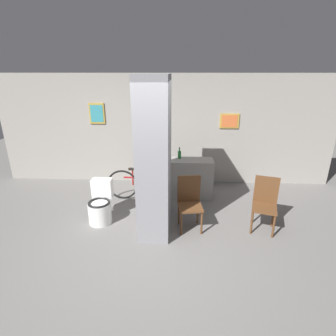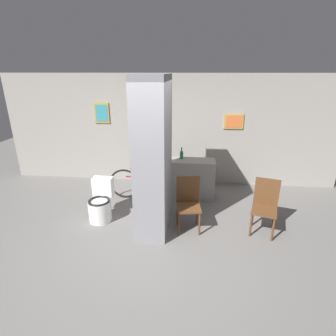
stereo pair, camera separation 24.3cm
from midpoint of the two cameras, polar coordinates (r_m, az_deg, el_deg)
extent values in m
plane|color=slate|center=(4.43, -4.34, -16.23)|extent=(14.00, 14.00, 0.00)
cube|color=gray|center=(6.32, -1.77, 8.14)|extent=(8.00, 0.06, 2.60)
cube|color=#B79338|center=(6.53, -16.27, 11.32)|extent=(0.36, 0.02, 0.48)
cube|color=teal|center=(6.51, -16.31, 11.30)|extent=(0.30, 0.01, 0.39)
cube|color=#B79338|center=(6.29, 12.14, 9.96)|extent=(0.44, 0.02, 0.34)
cube|color=#D86633|center=(6.27, 12.16, 9.94)|extent=(0.36, 0.01, 0.28)
cube|color=gray|center=(4.37, -4.47, 2.51)|extent=(0.50, 1.21, 2.60)
cylinder|color=#593319|center=(4.12, -8.61, 4.82)|extent=(0.03, 0.40, 0.40)
cylinder|color=red|center=(4.12, -8.82, 4.82)|extent=(0.01, 0.07, 0.07)
cube|color=gray|center=(5.74, 1.20, -2.25)|extent=(1.45, 0.44, 0.86)
cylinder|color=white|center=(5.06, -15.94, -9.38)|extent=(0.42, 0.42, 0.39)
torus|color=black|center=(4.96, -16.17, -7.29)|extent=(0.40, 0.40, 0.04)
cube|color=white|center=(5.11, -15.43, -4.23)|extent=(0.38, 0.20, 0.36)
cylinder|color=brown|center=(4.52, 1.32, -12.14)|extent=(0.04, 0.04, 0.42)
cylinder|color=brown|center=(4.56, 5.79, -11.89)|extent=(0.04, 0.04, 0.42)
cylinder|color=brown|center=(4.81, 0.89, -9.92)|extent=(0.04, 0.04, 0.42)
cylinder|color=brown|center=(4.86, 5.05, -9.71)|extent=(0.04, 0.04, 0.42)
cube|color=brown|center=(4.57, 3.32, -8.45)|extent=(0.45, 0.45, 0.04)
cube|color=brown|center=(4.62, 3.07, -4.48)|extent=(0.40, 0.08, 0.49)
cylinder|color=brown|center=(4.73, 16.35, -11.41)|extent=(0.04, 0.04, 0.42)
cylinder|color=brown|center=(4.75, 20.64, -11.87)|extent=(0.04, 0.04, 0.42)
cylinder|color=brown|center=(5.04, 16.62, -9.38)|extent=(0.04, 0.04, 0.42)
cylinder|color=brown|center=(5.05, 20.62, -9.82)|extent=(0.04, 0.04, 0.42)
cube|color=brown|center=(4.78, 18.86, -8.25)|extent=(0.50, 0.50, 0.04)
cube|color=brown|center=(4.83, 19.27, -4.49)|extent=(0.40, 0.14, 0.49)
torus|color=black|center=(5.77, -11.05, -3.58)|extent=(0.67, 0.04, 0.67)
torus|color=black|center=(5.62, -1.89, -3.84)|extent=(0.67, 0.04, 0.67)
cylinder|color=maroon|center=(5.61, -6.60, -2.11)|extent=(0.85, 0.04, 0.04)
cylinder|color=maroon|center=(5.65, -8.90, -2.06)|extent=(0.03, 0.03, 0.34)
cylinder|color=maroon|center=(5.56, -2.39, -2.20)|extent=(0.03, 0.03, 0.31)
cube|color=black|center=(5.58, -9.01, -0.23)|extent=(0.16, 0.06, 0.04)
cylinder|color=#262626|center=(5.50, -2.41, -0.70)|extent=(0.03, 0.42, 0.03)
cylinder|color=#267233|center=(5.65, 1.27, 2.87)|extent=(0.07, 0.07, 0.16)
cylinder|color=#267233|center=(5.61, 1.27, 3.97)|extent=(0.03, 0.03, 0.07)
sphere|color=#333333|center=(5.60, 1.28, 4.39)|extent=(0.03, 0.03, 0.03)
camera|label=1|loc=(0.12, -91.43, -0.53)|focal=28.00mm
camera|label=2|loc=(0.12, 88.57, 0.53)|focal=28.00mm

